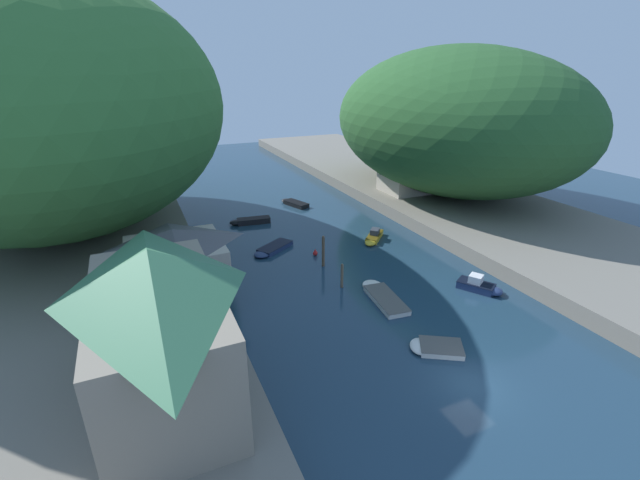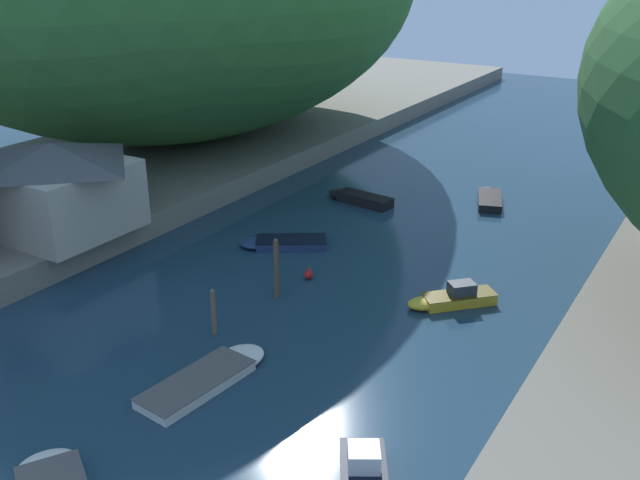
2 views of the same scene
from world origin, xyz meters
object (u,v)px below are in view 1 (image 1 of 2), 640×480
boat_yellow_tender (249,221)px  boat_open_rowboat (271,249)px  right_bank_cottage (405,175)px  boathouse_shed (176,259)px  boat_cabin_cruiser (374,237)px  boat_moored_right (481,286)px  boat_far_upstream (382,296)px  boat_mid_channel (293,203)px  person_on_quay (223,381)px  waterfront_building (159,323)px  boat_far_right_bank (435,347)px  channel_buoy_near (315,253)px

boat_yellow_tender → boat_open_rowboat: boat_yellow_tender is taller
right_bank_cottage → boat_yellow_tender: bearing=179.9°
boathouse_shed → boat_cabin_cruiser: (22.09, 5.80, -3.88)m
right_bank_cottage → boat_cabin_cruiser: size_ratio=1.53×
boat_moored_right → boat_far_upstream: bearing=-47.0°
boathouse_shed → boat_yellow_tender: boathouse_shed is taller
boat_mid_channel → person_on_quay: 40.40m
person_on_quay → boat_open_rowboat: bearing=-46.8°
waterfront_building → boat_open_rowboat: 24.16m
boat_yellow_tender → boat_far_upstream: size_ratio=0.80×
boat_open_rowboat → boat_cabin_cruiser: boat_cabin_cruiser is taller
boat_far_right_bank → boat_yellow_tender: (-5.12, 30.88, 0.12)m
boat_moored_right → boat_open_rowboat: 21.50m
boat_yellow_tender → boat_mid_channel: boat_yellow_tender is taller
right_bank_cottage → channel_buoy_near: right_bank_cottage is taller
boat_far_right_bank → boat_yellow_tender: size_ratio=0.80×
boat_mid_channel → channel_buoy_near: (-4.18, -17.67, 0.02)m
boathouse_shed → channel_buoy_near: boathouse_shed is taller
boat_yellow_tender → boat_mid_channel: size_ratio=1.02×
boat_moored_right → boat_open_rowboat: bearing=-79.3°
boat_mid_channel → boat_cabin_cruiser: bearing=-97.5°
boat_open_rowboat → person_on_quay: 23.70m
boat_moored_right → channel_buoy_near: (-10.48, 13.00, -0.14)m
right_bank_cottage → boat_moored_right: right_bank_cottage is taller
waterfront_building → boathouse_shed: waterfront_building is taller
boat_far_upstream → channel_buoy_near: channel_buoy_near is taller
boat_mid_channel → person_on_quay: (-17.75, -36.22, 2.26)m
waterfront_building → boat_cabin_cruiser: waterfront_building is taller
boat_moored_right → boat_yellow_tender: bearing=-92.1°
boat_far_right_bank → boat_open_rowboat: 21.95m
boat_mid_channel → boat_far_upstream: boat_mid_channel is taller
boat_far_right_bank → waterfront_building: bearing=116.3°
boathouse_shed → boat_yellow_tender: bearing=58.7°
waterfront_building → right_bank_cottage: 46.39m
boathouse_shed → boat_far_right_bank: 21.14m
boathouse_shed → person_on_quay: 14.07m
channel_buoy_near → person_on_quay: bearing=-126.2°
waterfront_building → boat_moored_right: waterfront_building is taller
right_bank_cottage → boathouse_shed: bearing=-153.1°
boathouse_shed → boat_moored_right: boathouse_shed is taller
boat_moored_right → boat_far_right_bank: boat_moored_right is taller
boat_yellow_tender → boat_moored_right: bearing=-143.9°
boathouse_shed → boat_open_rowboat: boathouse_shed is taller
boat_moored_right → boat_far_upstream: boat_moored_right is taller
boathouse_shed → boat_moored_right: (24.73, -8.40, -3.81)m
waterfront_building → boat_mid_channel: size_ratio=2.57×
person_on_quay → boat_mid_channel: bearing=-48.8°
boat_mid_channel → person_on_quay: bearing=-136.1°
boat_open_rowboat → boat_yellow_tender: bearing=-33.5°
boathouse_shed → boat_moored_right: 26.39m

